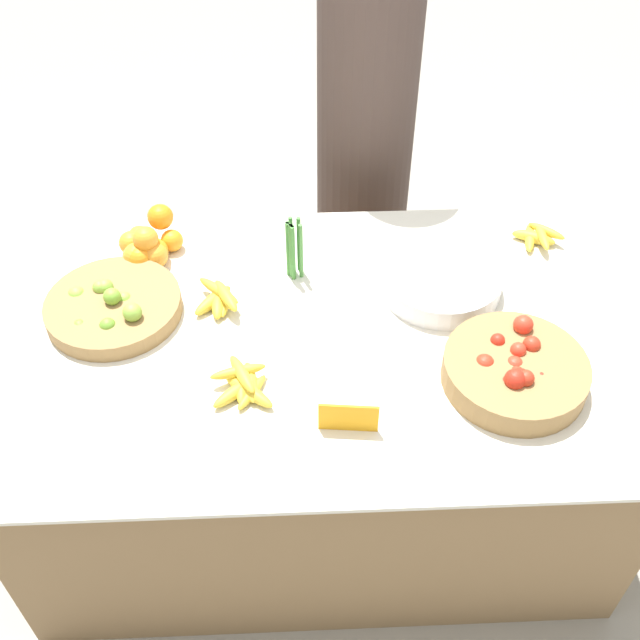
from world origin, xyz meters
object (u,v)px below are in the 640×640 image
(metal_bowl, at_px, (440,280))
(vendor_person, at_px, (366,113))
(tomato_basket, at_px, (515,372))
(price_sign, at_px, (348,418))
(lime_bowl, at_px, (113,306))

(metal_bowl, xyz_separation_m, vendor_person, (-0.15, 0.74, 0.11))
(tomato_basket, xyz_separation_m, metal_bowl, (-0.13, 0.35, -0.01))
(metal_bowl, bearing_deg, vendor_person, 101.46)
(tomato_basket, bearing_deg, price_sign, -162.86)
(lime_bowl, distance_m, price_sign, 0.74)
(tomato_basket, bearing_deg, metal_bowl, 110.03)
(lime_bowl, relative_size, vendor_person, 0.21)
(lime_bowl, height_order, vendor_person, vendor_person)
(tomato_basket, relative_size, price_sign, 2.55)
(price_sign, bearing_deg, metal_bowl, 64.66)
(price_sign, bearing_deg, tomato_basket, 23.08)
(vendor_person, bearing_deg, tomato_basket, -75.69)
(lime_bowl, xyz_separation_m, metal_bowl, (0.90, 0.06, 0.01))
(price_sign, relative_size, vendor_person, 0.08)
(lime_bowl, height_order, price_sign, lime_bowl)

